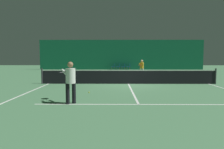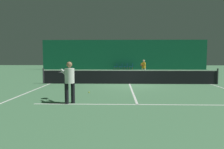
# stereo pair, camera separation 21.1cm
# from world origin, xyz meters

# --- Properties ---
(ground_plane) EXTENTS (60.00, 60.00, 0.00)m
(ground_plane) POSITION_xyz_m (0.00, 0.00, 0.00)
(ground_plane) COLOR #4C7F56
(backdrop_curtain) EXTENTS (23.00, 0.12, 4.16)m
(backdrop_curtain) POSITION_xyz_m (0.00, 15.92, 2.08)
(backdrop_curtain) COLOR #146042
(backdrop_curtain) RESTS_ON ground
(court_line_baseline_far) EXTENTS (11.00, 0.10, 0.00)m
(court_line_baseline_far) POSITION_xyz_m (0.00, 11.90, 0.00)
(court_line_baseline_far) COLOR white
(court_line_baseline_far) RESTS_ON ground
(court_line_service_far) EXTENTS (8.25, 0.10, 0.00)m
(court_line_service_far) POSITION_xyz_m (0.00, 6.40, 0.00)
(court_line_service_far) COLOR white
(court_line_service_far) RESTS_ON ground
(court_line_service_near) EXTENTS (8.25, 0.10, 0.00)m
(court_line_service_near) POSITION_xyz_m (0.00, -6.40, 0.00)
(court_line_service_near) COLOR white
(court_line_service_near) RESTS_ON ground
(court_line_sideline_left) EXTENTS (0.10, 23.80, 0.00)m
(court_line_sideline_left) POSITION_xyz_m (-5.50, 0.00, 0.00)
(court_line_sideline_left) COLOR white
(court_line_sideline_left) RESTS_ON ground
(court_line_sideline_right) EXTENTS (0.10, 23.80, 0.00)m
(court_line_sideline_right) POSITION_xyz_m (5.50, 0.00, 0.00)
(court_line_sideline_right) COLOR white
(court_line_sideline_right) RESTS_ON ground
(court_line_centre) EXTENTS (0.10, 12.80, 0.00)m
(court_line_centre) POSITION_xyz_m (0.00, 0.00, 0.00)
(court_line_centre) COLOR white
(court_line_centre) RESTS_ON ground
(tennis_net) EXTENTS (12.00, 0.10, 1.07)m
(tennis_net) POSITION_xyz_m (0.00, 0.00, 0.51)
(tennis_net) COLOR black
(tennis_net) RESTS_ON ground
(player_near) EXTENTS (1.02, 1.34, 1.68)m
(player_near) POSITION_xyz_m (-2.73, -6.23, 0.98)
(player_near) COLOR black
(player_near) RESTS_ON ground
(player_far) EXTENTS (0.70, 1.35, 1.56)m
(player_far) POSITION_xyz_m (1.57, 5.36, 0.91)
(player_far) COLOR beige
(player_far) RESTS_ON ground
(courtside_chair_0) EXTENTS (0.44, 0.44, 0.84)m
(courtside_chair_0) POSITION_xyz_m (-1.09, 15.37, 0.49)
(courtside_chair_0) COLOR brown
(courtside_chair_0) RESTS_ON ground
(courtside_chair_1) EXTENTS (0.44, 0.44, 0.84)m
(courtside_chair_1) POSITION_xyz_m (-0.38, 15.37, 0.49)
(courtside_chair_1) COLOR brown
(courtside_chair_1) RESTS_ON ground
(courtside_chair_2) EXTENTS (0.44, 0.44, 0.84)m
(courtside_chair_2) POSITION_xyz_m (0.34, 15.37, 0.49)
(courtside_chair_2) COLOR brown
(courtside_chair_2) RESTS_ON ground
(courtside_chair_3) EXTENTS (0.44, 0.44, 0.84)m
(courtside_chair_3) POSITION_xyz_m (1.05, 15.37, 0.49)
(courtside_chair_3) COLOR brown
(courtside_chair_3) RESTS_ON ground
(tennis_ball) EXTENTS (0.07, 0.07, 0.07)m
(tennis_ball) POSITION_xyz_m (-2.28, -3.73, 0.03)
(tennis_ball) COLOR #D1DB33
(tennis_ball) RESTS_ON ground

